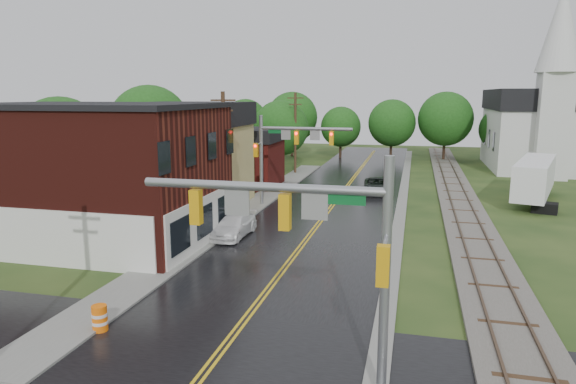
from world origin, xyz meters
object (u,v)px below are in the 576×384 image
at_px(brick_building, 94,173).
at_px(construction_barrel, 100,318).
at_px(traffic_signal_near, 311,232).
at_px(semi_trailer, 535,177).
at_px(utility_pole_c, 295,132).
at_px(tree_left_e, 282,129).
at_px(tree_left_a, 62,144).
at_px(suv_dark, 377,186).
at_px(pickup_white, 234,226).
at_px(church, 538,120).
at_px(traffic_signal_far, 287,144).
at_px(utility_pole_b, 224,153).
at_px(tree_left_c, 223,135).
at_px(tree_left_b, 151,128).

bearing_deg(brick_building, construction_barrel, -55.77).
height_order(traffic_signal_near, semi_trailer, traffic_signal_near).
height_order(utility_pole_c, construction_barrel, utility_pole_c).
relative_size(tree_left_e, construction_barrel, 8.04).
bearing_deg(tree_left_a, suv_dark, 28.66).
bearing_deg(utility_pole_c, pickup_white, -85.22).
bearing_deg(utility_pole_c, semi_trailer, -24.93).
bearing_deg(church, traffic_signal_far, -131.27).
relative_size(church, traffic_signal_far, 2.72).
relative_size(utility_pole_b, utility_pole_c, 1.00).
distance_m(church, pickup_white, 43.99).
bearing_deg(brick_building, traffic_signal_far, 53.08).
height_order(traffic_signal_near, suv_dark, traffic_signal_near).
bearing_deg(utility_pole_c, utility_pole_b, -90.00).
xyz_separation_m(utility_pole_b, tree_left_a, (-13.05, -0.10, 0.39)).
height_order(utility_pole_b, tree_left_a, utility_pole_b).
bearing_deg(semi_trailer, suv_dark, 175.73).
bearing_deg(tree_left_a, pickup_white, -15.63).
relative_size(traffic_signal_far, utility_pole_c, 0.82).
height_order(church, semi_trailer, church).
bearing_deg(tree_left_c, utility_pole_c, 30.20).
bearing_deg(tree_left_c, tree_left_b, -116.56).
bearing_deg(church, utility_pole_c, -160.03).
xyz_separation_m(church, tree_left_b, (-37.85, -21.84, -0.12)).
bearing_deg(suv_dark, tree_left_e, 130.64).
bearing_deg(tree_left_a, tree_left_c, 71.57).
xyz_separation_m(church, tree_left_c, (-33.85, -13.84, -1.32)).
relative_size(tree_left_c, tree_left_e, 0.94).
bearing_deg(tree_left_e, semi_trailer, -26.70).
bearing_deg(utility_pole_b, suv_dark, 51.59).
height_order(tree_left_a, tree_left_b, tree_left_b).
distance_m(tree_left_b, pickup_white, 20.12).
relative_size(suv_dark, construction_barrel, 4.83).
bearing_deg(utility_pole_c, tree_left_e, 137.16).
relative_size(brick_building, suv_dark, 2.92).
distance_m(tree_left_a, semi_trailer, 37.70).
bearing_deg(tree_left_b, construction_barrel, -65.27).
xyz_separation_m(utility_pole_c, tree_left_e, (-2.05, 1.90, 0.09)).
bearing_deg(traffic_signal_far, tree_left_a, -162.70).
xyz_separation_m(church, tree_left_a, (-39.85, -31.84, -0.72)).
relative_size(brick_building, tree_left_e, 1.75).
distance_m(tree_left_e, construction_barrel, 42.29).
bearing_deg(semi_trailer, utility_pole_b, -153.28).
relative_size(traffic_signal_near, traffic_signal_far, 1.00).
bearing_deg(traffic_signal_near, pickup_white, 117.30).
xyz_separation_m(tree_left_a, tree_left_c, (6.00, 18.00, -0.60)).
relative_size(traffic_signal_near, construction_barrel, 7.23).
height_order(brick_building, suv_dark, brick_building).
bearing_deg(tree_left_a, semi_trailer, 17.88).
relative_size(utility_pole_b, tree_left_e, 1.10).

